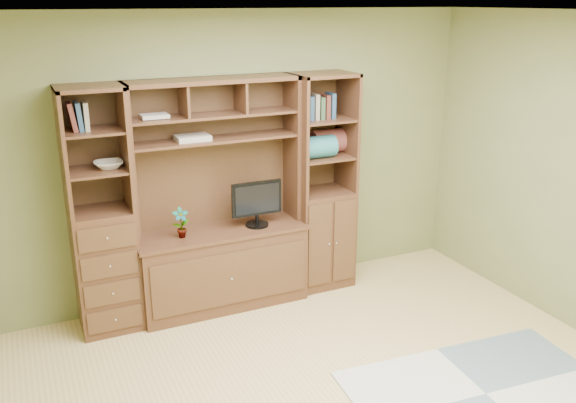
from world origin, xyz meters
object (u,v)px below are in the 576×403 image
center_hutch (220,198)px  right_tower (322,183)px  left_tower (101,213)px  monitor (257,196)px

center_hutch → right_tower: size_ratio=1.00×
left_tower → monitor: 1.34m
monitor → right_tower: bearing=6.6°
center_hutch → monitor: bearing=-6.0°
center_hutch → monitor: 0.33m
right_tower → monitor: right_tower is taller
left_tower → center_hutch: bearing=-2.3°
left_tower → right_tower: same height
right_tower → monitor: bearing=-173.8°
right_tower → monitor: (-0.69, -0.07, -0.01)m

